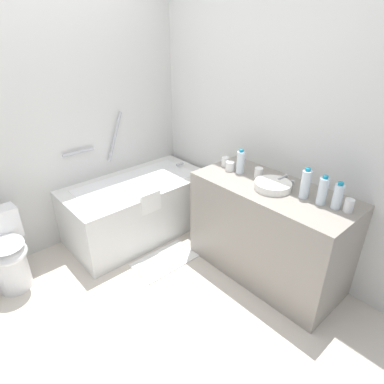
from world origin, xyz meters
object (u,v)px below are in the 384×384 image
object	(u,v)px
bathtub	(138,206)
drinking_glass_1	(349,205)
sink_basin	(273,186)
water_bottle_0	(338,196)
drinking_glass_3	(230,166)
drinking_glass_2	(259,173)
water_bottle_1	(241,162)
water_bottle_2	(305,184)
water_bottle_3	(323,191)
toilet	(5,252)
bath_mat	(165,260)
sink_faucet	(285,179)
drinking_glass_0	(225,162)

from	to	relation	value
bathtub	drinking_glass_1	distance (m)	2.05
bathtub	sink_basin	distance (m)	1.51
water_bottle_0	drinking_glass_3	bearing A→B (deg)	94.16
drinking_glass_2	drinking_glass_3	distance (m)	0.27
sink_basin	water_bottle_0	size ratio (longest dim) A/B	1.43
water_bottle_1	drinking_glass_1	size ratio (longest dim) A/B	2.27
water_bottle_2	drinking_glass_3	size ratio (longest dim) A/B	2.92
bathtub	water_bottle_3	bearing A→B (deg)	-72.92
bathtub	water_bottle_1	distance (m)	1.24
water_bottle_1	water_bottle_2	size ratio (longest dim) A/B	0.91
sink_basin	water_bottle_2	xyz separation A→B (m)	(0.06, -0.24, 0.08)
water_bottle_0	sink_basin	bearing A→B (deg)	100.25
sink_basin	water_bottle_0	distance (m)	0.49
water_bottle_1	drinking_glass_3	distance (m)	0.12
sink_basin	water_bottle_3	bearing A→B (deg)	-80.27
toilet	water_bottle_0	size ratio (longest dim) A/B	3.37
toilet	bath_mat	world-z (taller)	toilet
toilet	drinking_glass_2	bearing A→B (deg)	53.74
sink_basin	drinking_glass_2	distance (m)	0.23
sink_basin	water_bottle_3	xyz separation A→B (m)	(0.06, -0.38, 0.08)
sink_faucet	water_bottle_2	bearing A→B (deg)	-115.32
bath_mat	drinking_glass_3	bearing A→B (deg)	-22.98
bathtub	drinking_glass_2	world-z (taller)	bathtub
water_bottle_3	drinking_glass_2	bearing A→B (deg)	87.82
drinking_glass_1	bath_mat	bearing A→B (deg)	117.60
toilet	sink_faucet	xyz separation A→B (m)	(1.92, -1.36, 0.55)
sink_faucet	water_bottle_0	distance (m)	0.49
water_bottle_0	drinking_glass_1	xyz separation A→B (m)	(0.02, -0.08, -0.05)
water_bottle_0	drinking_glass_0	bearing A→B (deg)	91.35
drinking_glass_1	bath_mat	xyz separation A→B (m)	(-0.67, 1.29, -0.91)
water_bottle_3	bath_mat	bearing A→B (deg)	119.93
water_bottle_1	water_bottle_2	world-z (taller)	water_bottle_2
water_bottle_2	bath_mat	distance (m)	1.51
sink_basin	water_bottle_2	bearing A→B (deg)	-76.73
toilet	drinking_glass_1	distance (m)	2.72
drinking_glass_1	bath_mat	distance (m)	1.71
drinking_glass_2	drinking_glass_3	bearing A→B (deg)	104.72
drinking_glass_0	drinking_glass_1	bearing A→B (deg)	-87.91
bathtub	sink_faucet	world-z (taller)	bathtub
water_bottle_1	water_bottle_3	bearing A→B (deg)	-88.59
sink_faucet	drinking_glass_0	distance (m)	0.59
drinking_glass_0	drinking_glass_2	distance (m)	0.37
water_bottle_1	drinking_glass_2	size ratio (longest dim) A/B	2.46
sink_faucet	drinking_glass_2	world-z (taller)	drinking_glass_2
drinking_glass_1	sink_basin	bearing A→B (deg)	100.43
water_bottle_0	bath_mat	world-z (taller)	water_bottle_0
sink_basin	water_bottle_2	size ratio (longest dim) A/B	1.21
sink_basin	water_bottle_1	size ratio (longest dim) A/B	1.33
sink_faucet	drinking_glass_3	xyz separation A→B (m)	(-0.15, 0.48, 0.01)
water_bottle_1	water_bottle_2	distance (m)	0.62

